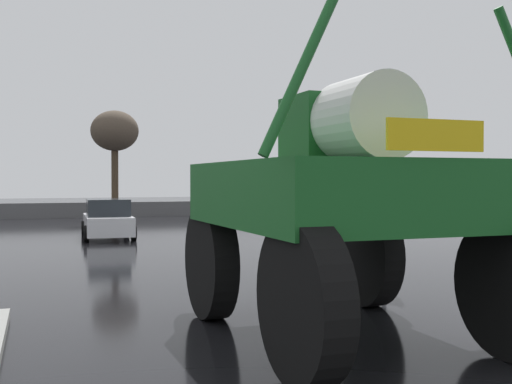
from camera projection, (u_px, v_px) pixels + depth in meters
ground_plane at (144, 255)px, 19.12m from camera, size 120.00×120.00×0.00m
oversize_sprayer at (344, 204)px, 9.15m from camera, size 4.14×5.57×4.44m
sedan_ahead at (108, 220)px, 24.47m from camera, size 1.99×4.15×1.52m
traffic_signal_near_right at (381, 163)px, 14.15m from camera, size 0.24×0.54×3.63m
bare_tree_right at (331, 122)px, 26.48m from camera, size 2.74×2.74×5.91m
bare_tree_far_center at (115, 133)px, 33.08m from camera, size 2.49×2.49×5.87m
roadside_barrier at (92, 210)px, 37.42m from camera, size 28.31×0.24×0.90m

